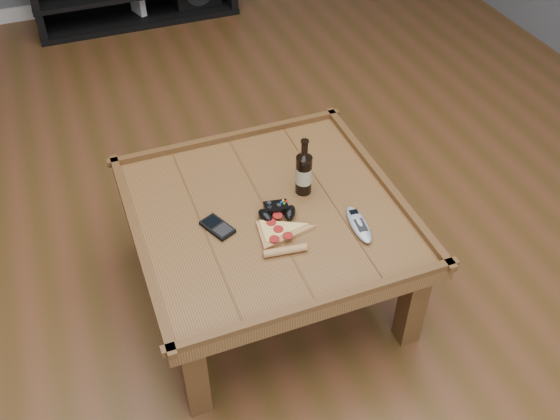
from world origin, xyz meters
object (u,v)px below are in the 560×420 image
object	(u,v)px
coffee_table	(267,222)
pizza_slice	(279,234)
game_console	(138,6)
beer_bottle	(304,172)
game_controller	(277,211)
remote_control	(359,224)
smartphone	(217,227)

from	to	relation	value
coffee_table	pizza_slice	bearing A→B (deg)	-92.12
game_console	beer_bottle	bearing A→B (deg)	-104.74
game_controller	remote_control	bearing A→B (deg)	-23.33
coffee_table	remote_control	xyz separation A→B (m)	(0.28, -0.20, 0.07)
pizza_slice	beer_bottle	bearing A→B (deg)	55.94
beer_bottle	remote_control	xyz separation A→B (m)	(0.11, -0.26, -0.08)
game_controller	pizza_slice	xyz separation A→B (m)	(-0.03, -0.11, -0.01)
game_controller	pizza_slice	world-z (taller)	game_controller
pizza_slice	remote_control	xyz separation A→B (m)	(0.29, -0.06, 0.00)
game_controller	pizza_slice	bearing A→B (deg)	-96.49
coffee_table	pizza_slice	size ratio (longest dim) A/B	3.47
coffee_table	pizza_slice	distance (m)	0.16
pizza_slice	game_controller	bearing A→B (deg)	81.37
coffee_table	beer_bottle	size ratio (longest dim) A/B	4.24
smartphone	game_console	size ratio (longest dim) A/B	0.69
beer_bottle	game_controller	distance (m)	0.19
remote_control	game_console	size ratio (longest dim) A/B	0.97
beer_bottle	game_console	size ratio (longest dim) A/B	1.15
game_controller	pizza_slice	distance (m)	0.11
game_console	smartphone	bearing A→B (deg)	-112.57
coffee_table	game_controller	distance (m)	0.09
beer_bottle	remote_control	world-z (taller)	beer_bottle
remote_control	coffee_table	bearing A→B (deg)	149.90
beer_bottle	game_console	world-z (taller)	beer_bottle
coffee_table	game_controller	bearing A→B (deg)	-55.10
beer_bottle	game_console	xyz separation A→B (m)	(-0.16, 2.67, -0.45)
beer_bottle	game_controller	size ratio (longest dim) A/B	1.55
pizza_slice	remote_control	distance (m)	0.29
pizza_slice	coffee_table	bearing A→B (deg)	95.35
smartphone	remote_control	world-z (taller)	remote_control
beer_bottle	pizza_slice	distance (m)	0.28
remote_control	beer_bottle	bearing A→B (deg)	119.11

